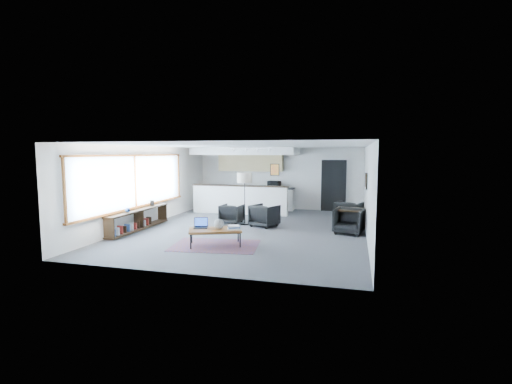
% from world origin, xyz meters
% --- Properties ---
extents(room, '(7.02, 9.02, 2.62)m').
position_xyz_m(room, '(0.00, 0.00, 1.30)').
color(room, '#49494B').
rests_on(room, ground).
extents(window, '(0.10, 5.95, 1.66)m').
position_xyz_m(window, '(-3.46, -0.90, 1.46)').
color(window, '#8CBFFF').
rests_on(window, room).
extents(console, '(0.35, 3.00, 0.80)m').
position_xyz_m(console, '(-3.30, -1.05, 0.33)').
color(console, black).
rests_on(console, floor).
extents(kitchenette, '(4.20, 1.96, 2.60)m').
position_xyz_m(kitchenette, '(-1.20, 3.71, 1.38)').
color(kitchenette, white).
rests_on(kitchenette, floor).
extents(doorway, '(1.10, 0.12, 2.15)m').
position_xyz_m(doorway, '(2.30, 4.42, 1.07)').
color(doorway, black).
rests_on(doorway, room).
extents(track_light, '(1.60, 0.07, 0.15)m').
position_xyz_m(track_light, '(-0.59, 2.20, 2.53)').
color(track_light, silver).
rests_on(track_light, room).
extents(wall_art_lower, '(0.03, 0.38, 0.48)m').
position_xyz_m(wall_art_lower, '(3.47, 0.40, 1.55)').
color(wall_art_lower, black).
rests_on(wall_art_lower, room).
extents(wall_art_upper, '(0.03, 0.34, 0.44)m').
position_xyz_m(wall_art_upper, '(3.47, 1.70, 1.50)').
color(wall_art_upper, black).
rests_on(wall_art_upper, room).
extents(kilim_rug, '(2.36, 1.76, 0.01)m').
position_xyz_m(kilim_rug, '(-0.29, -2.24, 0.01)').
color(kilim_rug, '#543141').
rests_on(kilim_rug, floor).
extents(coffee_table, '(1.50, 1.17, 0.43)m').
position_xyz_m(coffee_table, '(-0.29, -2.24, 0.40)').
color(coffee_table, brown).
rests_on(coffee_table, floor).
extents(laptop, '(0.43, 0.39, 0.25)m').
position_xyz_m(laptop, '(-0.73, -2.14, 0.51)').
color(laptop, black).
rests_on(laptop, coffee_table).
extents(ceramic_pot, '(0.26, 0.26, 0.26)m').
position_xyz_m(ceramic_pot, '(-0.20, -2.21, 0.56)').
color(ceramic_pot, gray).
rests_on(ceramic_pot, coffee_table).
extents(book_stack, '(0.41, 0.38, 0.10)m').
position_xyz_m(book_stack, '(0.18, -2.13, 0.48)').
color(book_stack, silver).
rests_on(book_stack, coffee_table).
extents(coaster, '(0.12, 0.12, 0.01)m').
position_xyz_m(coaster, '(-0.24, -2.46, 0.44)').
color(coaster, '#E5590C').
rests_on(coaster, coffee_table).
extents(armchair_left, '(0.73, 0.69, 0.71)m').
position_xyz_m(armchair_left, '(-0.88, 0.79, 0.35)').
color(armchair_left, black).
rests_on(armchair_left, floor).
extents(armchair_right, '(0.98, 0.95, 0.79)m').
position_xyz_m(armchair_right, '(0.34, 0.53, 0.40)').
color(armchair_right, black).
rests_on(armchair_right, floor).
extents(floor_lamp, '(0.59, 0.59, 1.73)m').
position_xyz_m(floor_lamp, '(-0.39, 0.71, 1.50)').
color(floor_lamp, black).
rests_on(floor_lamp, floor).
extents(dining_table, '(0.90, 0.90, 0.68)m').
position_xyz_m(dining_table, '(3.00, 0.56, 0.62)').
color(dining_table, black).
rests_on(dining_table, floor).
extents(dining_chair_near, '(0.80, 0.77, 0.70)m').
position_xyz_m(dining_chair_near, '(3.00, 0.12, 0.35)').
color(dining_chair_near, black).
rests_on(dining_chair_near, floor).
extents(dining_chair_far, '(0.84, 0.81, 0.71)m').
position_xyz_m(dining_chair_far, '(2.97, 1.78, 0.35)').
color(dining_chair_far, black).
rests_on(dining_chair_far, floor).
extents(microwave, '(0.54, 0.35, 0.34)m').
position_xyz_m(microwave, '(-0.14, 4.15, 1.10)').
color(microwave, black).
rests_on(microwave, kitchenette).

